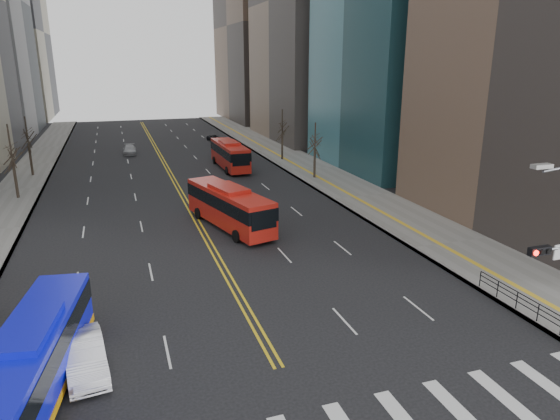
# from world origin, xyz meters

# --- Properties ---
(sidewalk_right) EXTENTS (7.00, 130.00, 0.15)m
(sidewalk_right) POSITION_xyz_m (17.50, 45.00, 0.07)
(sidewalk_right) COLOR slate
(sidewalk_right) RESTS_ON ground
(sidewalk_left) EXTENTS (5.00, 130.00, 0.15)m
(sidewalk_left) POSITION_xyz_m (-16.50, 45.00, 0.07)
(sidewalk_left) COLOR slate
(sidewalk_left) RESTS_ON ground
(centerline) EXTENTS (0.55, 100.00, 0.01)m
(centerline) POSITION_xyz_m (0.00, 55.00, 0.01)
(centerline) COLOR gold
(centerline) RESTS_ON ground
(pedestrian_railing) EXTENTS (0.06, 6.06, 1.02)m
(pedestrian_railing) POSITION_xyz_m (14.30, 6.00, 0.82)
(pedestrian_railing) COLOR black
(pedestrian_railing) RESTS_ON sidewalk_right
(street_trees) EXTENTS (35.20, 47.20, 7.60)m
(street_trees) POSITION_xyz_m (-7.18, 34.55, 4.87)
(street_trees) COLOR #30271D
(street_trees) RESTS_ON ground
(blue_bus) EXTENTS (4.27, 11.68, 3.34)m
(blue_bus) POSITION_xyz_m (-10.19, 6.30, 1.75)
(blue_bus) COLOR #0E13D4
(blue_bus) RESTS_ON ground
(red_bus_near) EXTENTS (5.34, 11.48, 3.55)m
(red_bus_near) POSITION_xyz_m (2.38, 25.43, 1.97)
(red_bus_near) COLOR red
(red_bus_near) RESTS_ON ground
(red_bus_far) EXTENTS (3.00, 11.23, 3.55)m
(red_bus_far) POSITION_xyz_m (7.78, 48.86, 1.97)
(red_bus_far) COLOR red
(red_bus_far) RESTS_ON ground
(car_white) EXTENTS (2.26, 4.95, 1.57)m
(car_white) POSITION_xyz_m (-8.33, 7.55, 0.79)
(car_white) COLOR white
(car_white) RESTS_ON ground
(car_dark_mid) EXTENTS (3.04, 4.67, 1.48)m
(car_dark_mid) POSITION_xyz_m (7.94, 56.69, 0.74)
(car_dark_mid) COLOR black
(car_dark_mid) RESTS_ON ground
(car_silver) EXTENTS (2.01, 4.59, 1.31)m
(car_silver) POSITION_xyz_m (-4.18, 63.76, 0.66)
(car_silver) COLOR #939498
(car_silver) RESTS_ON ground
(car_dark_far) EXTENTS (2.55, 4.12, 1.06)m
(car_dark_far) POSITION_xyz_m (10.41, 72.15, 0.53)
(car_dark_far) COLOR black
(car_dark_far) RESTS_ON ground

